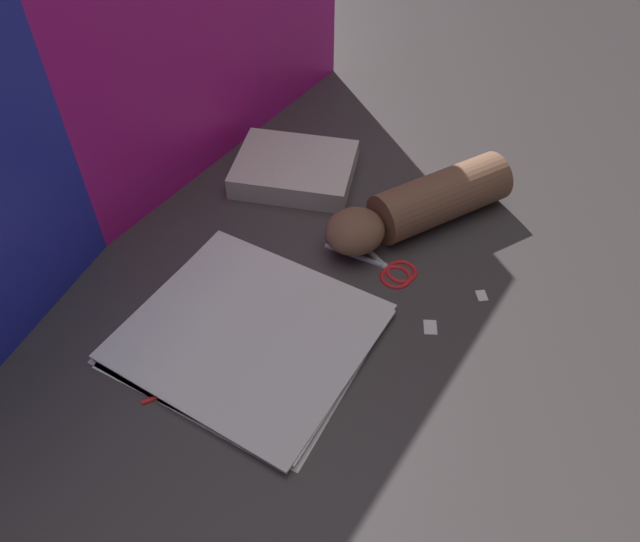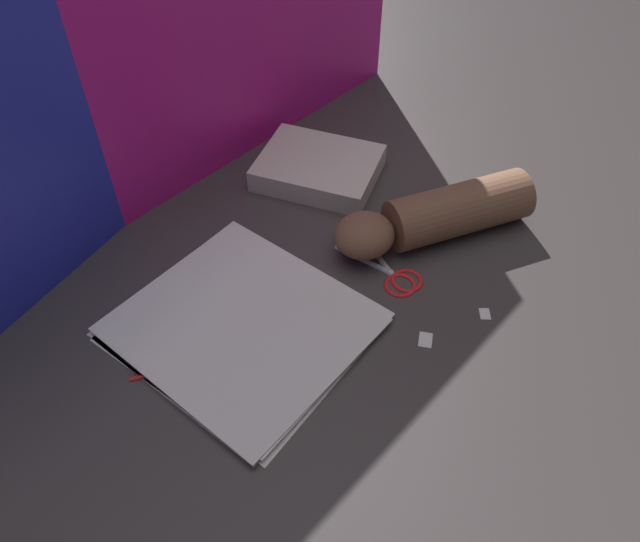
% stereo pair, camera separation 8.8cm
% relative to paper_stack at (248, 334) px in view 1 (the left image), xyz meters
% --- Properties ---
extents(ground_plane, '(6.00, 6.00, 0.00)m').
position_rel_paper_stack_xyz_m(ground_plane, '(0.13, -0.09, -0.01)').
color(ground_plane, '#3D3838').
extents(backdrop_panel_left, '(0.68, 0.15, 0.53)m').
position_rel_paper_stack_xyz_m(backdrop_panel_left, '(-0.04, 0.30, 0.26)').
color(backdrop_panel_left, '#2833D1').
rests_on(backdrop_panel_left, ground_plane).
extents(paper_stack, '(0.31, 0.34, 0.01)m').
position_rel_paper_stack_xyz_m(paper_stack, '(0.00, 0.00, 0.00)').
color(paper_stack, white).
rests_on(paper_stack, ground_plane).
extents(book_closed, '(0.22, 0.25, 0.04)m').
position_rel_paper_stack_xyz_m(book_closed, '(0.33, 0.14, 0.01)').
color(book_closed, silver).
rests_on(book_closed, ground_plane).
extents(scissors, '(0.09, 0.16, 0.01)m').
position_rel_paper_stack_xyz_m(scissors, '(0.22, -0.10, -0.00)').
color(scissors, silver).
rests_on(scissors, ground_plane).
extents(hand_forearm, '(0.33, 0.23, 0.08)m').
position_rel_paper_stack_xyz_m(hand_forearm, '(0.34, -0.10, 0.04)').
color(hand_forearm, brown).
rests_on(hand_forearm, ground_plane).
extents(paper_scrap_near, '(0.03, 0.02, 0.00)m').
position_rel_paper_stack_xyz_m(paper_scrap_near, '(0.24, -0.25, -0.01)').
color(paper_scrap_near, white).
rests_on(paper_scrap_near, ground_plane).
extents(paper_scrap_mid, '(0.03, 0.03, 0.00)m').
position_rel_paper_stack_xyz_m(paper_scrap_mid, '(0.15, -0.21, -0.01)').
color(paper_scrap_mid, white).
rests_on(paper_scrap_mid, ground_plane).
extents(pen, '(0.13, 0.09, 0.01)m').
position_rel_paper_stack_xyz_m(pen, '(-0.09, 0.01, -0.00)').
color(pen, red).
rests_on(pen, ground_plane).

